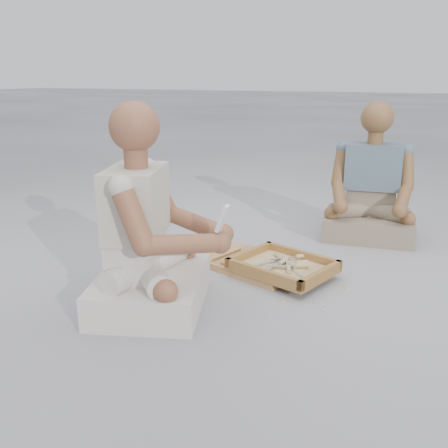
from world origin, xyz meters
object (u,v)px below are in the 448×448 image
at_px(tool_tray, 283,267).
at_px(companion, 371,194).
at_px(carved_panel, 252,264).
at_px(craftsman, 148,241).

relative_size(tool_tray, companion, 0.66).
relative_size(carved_panel, companion, 0.65).
height_order(carved_panel, craftsman, craftsman).
relative_size(craftsman, companion, 1.06).
bearing_deg(carved_panel, companion, 59.31).
bearing_deg(carved_panel, craftsman, -111.59).
bearing_deg(companion, tool_tray, 63.98).
bearing_deg(craftsman, companion, 134.09).
height_order(tool_tray, companion, companion).
bearing_deg(craftsman, tool_tray, 122.34).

